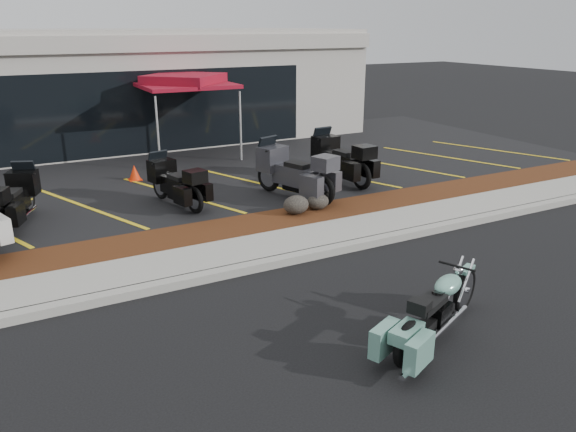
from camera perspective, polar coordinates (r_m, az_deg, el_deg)
ground at (r=9.39m, az=-0.47°, el=-7.39°), size 90.00×90.00×0.00m
curb at (r=10.09m, az=-2.85°, el=-5.00°), size 24.00×0.25×0.15m
sidewalk at (r=10.68m, az=-4.45°, el=-3.65°), size 24.00×1.20×0.15m
mulch_bed at (r=11.71m, az=-6.82°, el=-1.63°), size 24.00×1.20×0.16m
upper_lot at (r=16.65m, az=-13.67°, el=4.15°), size 26.00×9.60×0.15m
dealership_building at (r=22.38m, az=-18.32°, el=12.44°), size 18.00×8.16×4.00m
boulder_mid at (r=12.44m, az=0.82°, el=1.15°), size 0.59×0.49×0.42m
boulder_right at (r=12.78m, az=3.08°, el=1.49°), size 0.51×0.42×0.36m
hero_cruiser at (r=8.91m, az=17.56°, el=-6.55°), size 2.69×1.67×0.93m
touring_black_front at (r=13.66m, az=-25.06°, el=2.65°), size 1.54×2.22×1.21m
touring_black_mid at (r=13.79m, az=-12.90°, el=4.07°), size 1.26×2.17×1.19m
touring_grey at (r=14.08m, az=-2.01°, el=5.31°), size 1.66×2.59×1.41m
touring_black_rear at (r=15.64m, az=3.51°, el=6.57°), size 1.08×2.41×1.36m
traffic_cone at (r=15.79m, az=-15.33°, el=4.28°), size 0.40×0.40×0.41m
popup_canopy at (r=18.02m, az=-10.48°, el=13.22°), size 3.54×3.54×2.56m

